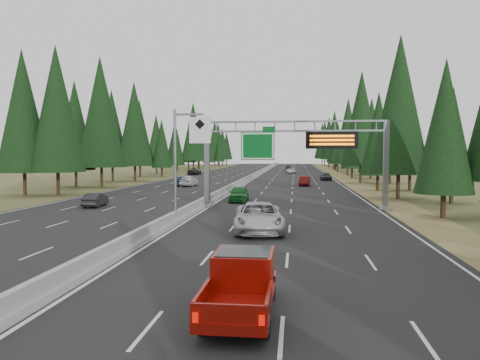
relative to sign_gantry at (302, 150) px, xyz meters
name	(u,v)px	position (x,y,z in m)	size (l,w,h in m)	color
road	(250,180)	(-8.92, 45.12, -5.23)	(32.00, 260.00, 0.08)	black
shoulder_right	(347,180)	(8.88, 45.12, -5.24)	(3.60, 260.00, 0.06)	olive
shoulder_left	(158,179)	(-26.72, 45.12, -5.24)	(3.60, 260.00, 0.06)	#474D24
median_barrier	(250,178)	(-8.92, 45.12, -4.85)	(0.70, 260.00, 0.85)	gray
sign_gantry	(302,150)	(0.00, 0.00, 0.00)	(16.75, 0.98, 7.80)	slate
hov_sign_pole	(183,157)	(-8.33, -9.92, -0.54)	(2.80, 0.50, 8.00)	slate
tree_row_right	(372,128)	(12.78, 42.60, 4.08)	(12.38, 240.69, 18.63)	black
tree_row_left	(129,129)	(-30.89, 41.16, 4.16)	(12.17, 241.51, 18.77)	black
silver_minivan	(259,217)	(-2.82, -12.77, -4.28)	(3.01, 6.52, 1.81)	silver
red_pickup	(243,279)	(-2.19, -27.41, -4.20)	(1.95, 5.46, 1.78)	black
car_ahead_green	(239,194)	(-6.23, 5.12, -4.39)	(1.89, 4.69, 1.60)	#13541D
car_ahead_dkred	(305,181)	(0.87, 29.00, -4.48)	(1.49, 4.28, 1.41)	#590E0C
car_ahead_dkgrey	(326,177)	(4.96, 43.93, -4.52)	(1.89, 4.64, 1.35)	black
car_ahead_white	(291,171)	(-1.58, 72.86, -4.55)	(2.12, 4.59, 1.28)	silver
car_ahead_far	(288,168)	(-2.56, 93.33, -4.48)	(1.67, 4.16, 1.42)	black
car_onc_near	(95,200)	(-18.79, -0.92, -4.55)	(1.35, 3.88, 1.28)	black
car_onc_blue	(187,181)	(-16.68, 26.69, -4.44)	(2.10, 5.16, 1.50)	navy
car_onc_white	(189,181)	(-16.25, 26.17, -4.36)	(1.95, 4.85, 1.65)	silver
car_onc_far	(194,171)	(-23.42, 62.84, -4.44)	(2.47, 5.36, 1.49)	black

